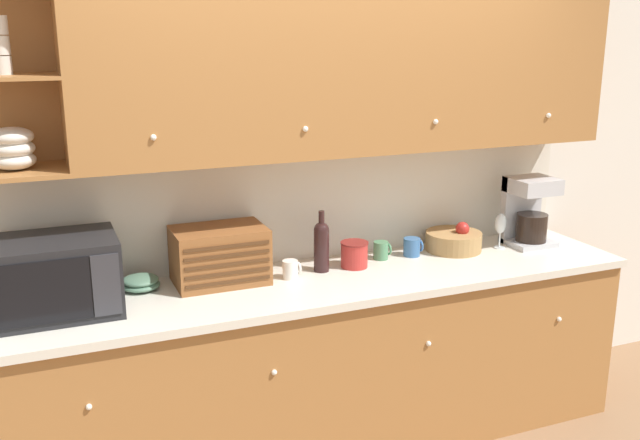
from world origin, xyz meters
name	(u,v)px	position (x,y,z in m)	size (l,w,h in m)	color
ground_plane	(305,412)	(0.00, 0.00, 0.00)	(24.00, 24.00, 0.00)	#896647
wall_back	(302,188)	(0.00, 0.03, 1.30)	(5.57, 0.06, 2.60)	silver
counter_unit	(327,362)	(0.00, -0.33, 0.46)	(3.19, 0.68, 0.92)	#A36B38
backsplash_panel	(304,204)	(0.00, -0.01, 1.22)	(3.17, 0.01, 0.60)	silver
upper_cabinets	(349,66)	(0.17, -0.18, 1.94)	(3.17, 0.39, 0.84)	#A36B38
microwave	(57,276)	(-1.25, -0.30, 1.09)	(0.51, 0.40, 0.33)	black
bowl_stack_on_counter	(141,283)	(-0.88, -0.15, 0.96)	(0.18, 0.18, 0.07)	slate
bread_box	(220,255)	(-0.51, -0.19, 1.06)	(0.44, 0.30, 0.27)	brown
mug_blue_second	(291,269)	(-0.17, -0.27, 0.97)	(0.09, 0.08, 0.09)	silver
wine_bottle	(321,244)	(0.01, -0.23, 1.06)	(0.08, 0.08, 0.32)	black
storage_canister	(354,254)	(0.19, -0.23, 0.99)	(0.15, 0.15, 0.13)	#B22D28
mug	(381,250)	(0.38, -0.17, 0.97)	(0.09, 0.08, 0.10)	#4C845B
mug_patterned_third	(412,247)	(0.56, -0.18, 0.97)	(0.10, 0.09, 0.10)	#38669E
fruit_basket	(454,241)	(0.82, -0.18, 0.98)	(0.31, 0.31, 0.16)	#A87F4C
wine_glass	(501,225)	(1.08, -0.24, 1.06)	(0.06, 0.06, 0.20)	silver
coffee_maker	(528,211)	(1.27, -0.23, 1.12)	(0.25, 0.23, 0.39)	#B7B7BC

